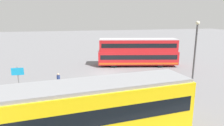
% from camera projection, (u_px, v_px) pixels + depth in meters
% --- Properties ---
extents(ground_plane, '(160.00, 160.00, 0.00)m').
position_uv_depth(ground_plane, '(109.00, 75.00, 24.40)').
color(ground_plane, slate).
extents(double_decker_bus, '(11.46, 4.89, 3.93)m').
position_uv_depth(double_decker_bus, '(138.00, 52.00, 28.75)').
color(double_decker_bus, red).
rests_on(double_decker_bus, ground).
extents(tram_yellow, '(14.15, 3.84, 3.48)m').
position_uv_depth(tram_yellow, '(71.00, 114.00, 10.90)').
color(tram_yellow, yellow).
rests_on(tram_yellow, ground).
extents(pedestrian_near_railing, '(0.39, 0.39, 1.60)m').
position_uv_depth(pedestrian_near_railing, '(59.00, 80.00, 19.71)').
color(pedestrian_near_railing, '#4C3F2D').
rests_on(pedestrian_near_railing, ground).
extents(pedestrian_crossing, '(0.45, 0.45, 1.79)m').
position_uv_depth(pedestrian_crossing, '(138.00, 82.00, 18.72)').
color(pedestrian_crossing, '#33384C').
rests_on(pedestrian_crossing, ground).
extents(pedestrian_railing, '(9.29, 1.46, 1.08)m').
position_uv_depth(pedestrian_railing, '(57.00, 86.00, 18.40)').
color(pedestrian_railing, gray).
rests_on(pedestrian_railing, ground).
extents(info_sign, '(1.06, 0.14, 2.59)m').
position_uv_depth(info_sign, '(18.00, 75.00, 18.17)').
color(info_sign, slate).
rests_on(info_sign, ground).
extents(street_lamp, '(0.36, 0.36, 6.61)m').
position_uv_depth(street_lamp, '(195.00, 52.00, 18.02)').
color(street_lamp, '#4C4C51').
rests_on(street_lamp, ground).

